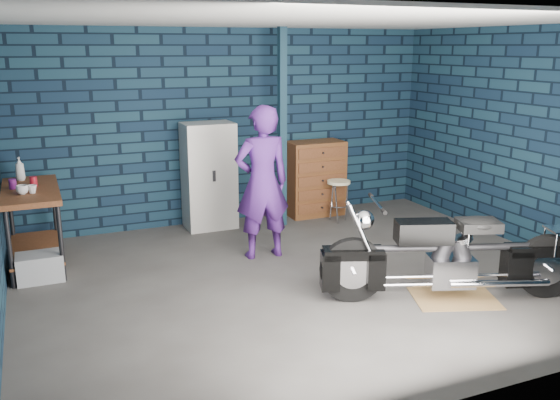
{
  "coord_description": "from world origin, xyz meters",
  "views": [
    {
      "loc": [
        -2.61,
        -5.44,
        2.46
      ],
      "look_at": [
        -0.18,
        0.3,
        0.83
      ],
      "focal_mm": 38.0,
      "sensor_mm": 36.0,
      "label": 1
    }
  ],
  "objects_px": {
    "motorcycle": "(458,250)",
    "person": "(262,183)",
    "locker": "(209,176)",
    "shop_stool": "(338,201)",
    "tool_chest": "(315,179)",
    "storage_bin": "(40,267)",
    "workbench": "(34,227)"
  },
  "relations": [
    {
      "from": "workbench",
      "to": "shop_stool",
      "type": "distance_m",
      "value": 4.04
    },
    {
      "from": "shop_stool",
      "to": "tool_chest",
      "type": "bearing_deg",
      "value": 107.64
    },
    {
      "from": "workbench",
      "to": "person",
      "type": "relative_size",
      "value": 0.77
    },
    {
      "from": "storage_bin",
      "to": "person",
      "type": "bearing_deg",
      "value": -5.13
    },
    {
      "from": "motorcycle",
      "to": "person",
      "type": "distance_m",
      "value": 2.35
    },
    {
      "from": "motorcycle",
      "to": "tool_chest",
      "type": "distance_m",
      "value": 3.29
    },
    {
      "from": "motorcycle",
      "to": "workbench",
      "type": "bearing_deg",
      "value": 165.44
    },
    {
      "from": "person",
      "to": "shop_stool",
      "type": "relative_size",
      "value": 3.01
    },
    {
      "from": "motorcycle",
      "to": "locker",
      "type": "bearing_deg",
      "value": 135.37
    },
    {
      "from": "workbench",
      "to": "tool_chest",
      "type": "relative_size",
      "value": 1.27
    },
    {
      "from": "shop_stool",
      "to": "motorcycle",
      "type": "bearing_deg",
      "value": -94.12
    },
    {
      "from": "person",
      "to": "tool_chest",
      "type": "distance_m",
      "value": 1.98
    },
    {
      "from": "person",
      "to": "storage_bin",
      "type": "relative_size",
      "value": 3.81
    },
    {
      "from": "motorcycle",
      "to": "person",
      "type": "bearing_deg",
      "value": 144.67
    },
    {
      "from": "person",
      "to": "locker",
      "type": "relative_size",
      "value": 1.24
    },
    {
      "from": "workbench",
      "to": "locker",
      "type": "xyz_separation_m",
      "value": [
        2.26,
        0.66,
        0.27
      ]
    },
    {
      "from": "workbench",
      "to": "storage_bin",
      "type": "relative_size",
      "value": 2.94
    },
    {
      "from": "shop_stool",
      "to": "locker",
      "type": "bearing_deg",
      "value": 165.6
    },
    {
      "from": "storage_bin",
      "to": "locker",
      "type": "distance_m",
      "value": 2.59
    },
    {
      "from": "shop_stool",
      "to": "workbench",
      "type": "bearing_deg",
      "value": -177.1
    },
    {
      "from": "person",
      "to": "locker",
      "type": "distance_m",
      "value": 1.41
    },
    {
      "from": "person",
      "to": "storage_bin",
      "type": "height_order",
      "value": "person"
    },
    {
      "from": "motorcycle",
      "to": "shop_stool",
      "type": "xyz_separation_m",
      "value": [
        0.2,
        2.83,
        -0.21
      ]
    },
    {
      "from": "person",
      "to": "storage_bin",
      "type": "xyz_separation_m",
      "value": [
        -2.49,
        0.22,
        -0.76
      ]
    },
    {
      "from": "storage_bin",
      "to": "locker",
      "type": "relative_size",
      "value": 0.33
    },
    {
      "from": "storage_bin",
      "to": "motorcycle",
      "type": "bearing_deg",
      "value": -29.2
    },
    {
      "from": "locker",
      "to": "shop_stool",
      "type": "relative_size",
      "value": 2.42
    },
    {
      "from": "workbench",
      "to": "storage_bin",
      "type": "xyz_separation_m",
      "value": [
        0.02,
        -0.5,
        -0.31
      ]
    },
    {
      "from": "motorcycle",
      "to": "shop_stool",
      "type": "relative_size",
      "value": 3.84
    },
    {
      "from": "shop_stool",
      "to": "person",
      "type": "bearing_deg",
      "value": -148.71
    },
    {
      "from": "motorcycle",
      "to": "storage_bin",
      "type": "distance_m",
      "value": 4.38
    },
    {
      "from": "storage_bin",
      "to": "shop_stool",
      "type": "relative_size",
      "value": 0.79
    }
  ]
}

